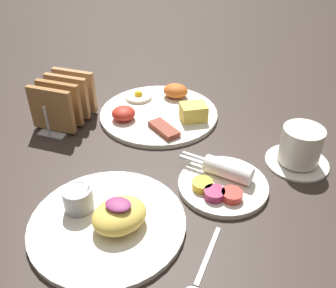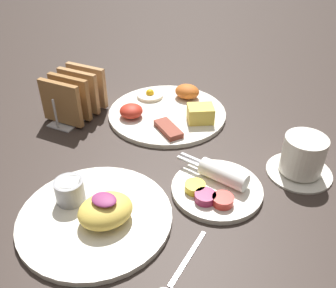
{
  "view_description": "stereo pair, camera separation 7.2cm",
  "coord_description": "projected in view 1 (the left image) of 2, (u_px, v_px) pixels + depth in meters",
  "views": [
    {
      "loc": [
        0.23,
        -0.52,
        0.45
      ],
      "look_at": [
        0.05,
        0.04,
        0.03
      ],
      "focal_mm": 40.0,
      "sensor_mm": 36.0,
      "label": 1
    },
    {
      "loc": [
        0.3,
        -0.5,
        0.45
      ],
      "look_at": [
        0.05,
        0.04,
        0.03
      ],
      "focal_mm": 40.0,
      "sensor_mm": 36.0,
      "label": 2
    }
  ],
  "objects": [
    {
      "name": "ground_plane",
      "position": [
        140.0,
        162.0,
        0.72
      ],
      "size": [
        3.0,
        3.0,
        0.0
      ],
      "primitive_type": "plane",
      "color": "#332823"
    },
    {
      "name": "plate_breakfast",
      "position": [
        160.0,
        111.0,
        0.86
      ],
      "size": [
        0.27,
        0.27,
        0.05
      ],
      "color": "silver",
      "rests_on": "ground_plane"
    },
    {
      "name": "plate_condiments",
      "position": [
        223.0,
        182.0,
        0.66
      ],
      "size": [
        0.17,
        0.16,
        0.04
      ],
      "color": "silver",
      "rests_on": "ground_plane"
    },
    {
      "name": "plate_foreground",
      "position": [
        107.0,
        218.0,
        0.58
      ],
      "size": [
        0.25,
        0.25,
        0.06
      ],
      "color": "silver",
      "rests_on": "ground_plane"
    },
    {
      "name": "toast_rack",
      "position": [
        64.0,
        101.0,
        0.82
      ],
      "size": [
        0.1,
        0.15,
        0.1
      ],
      "color": "#B7B7BC",
      "rests_on": "ground_plane"
    },
    {
      "name": "coffee_cup",
      "position": [
        300.0,
        148.0,
        0.7
      ],
      "size": [
        0.12,
        0.12,
        0.08
      ],
      "color": "silver",
      "rests_on": "ground_plane"
    },
    {
      "name": "teaspoon",
      "position": [
        201.0,
        271.0,
        0.52
      ],
      "size": [
        0.02,
        0.13,
        0.01
      ],
      "color": "silver",
      "rests_on": "ground_plane"
    }
  ]
}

